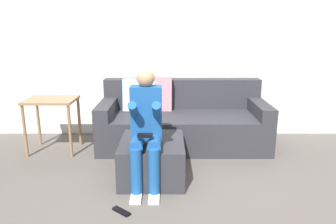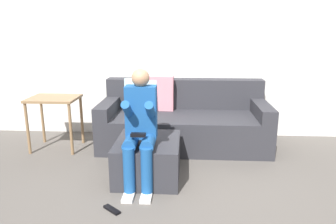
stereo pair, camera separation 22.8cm
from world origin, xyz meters
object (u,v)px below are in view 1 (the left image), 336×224
ottoman (151,159)px  person_seated (144,127)px  remote_near_ottoman (120,211)px  side_table (50,108)px  couch_sectional (180,121)px

ottoman → person_seated: (-0.05, -0.19, 0.41)m
ottoman → remote_near_ottoman: 0.74m
side_table → couch_sectional: bearing=9.3°
ottoman → person_seated: size_ratio=0.65×
side_table → remote_near_ottoman: side_table is taller
side_table → ottoman: bearing=-30.5°
couch_sectional → ottoman: 1.08m
ottoman → person_seated: 0.45m
ottoman → remote_near_ottoman: ottoman is taller
person_seated → side_table: size_ratio=1.70×
side_table → remote_near_ottoman: 1.85m
couch_sectional → person_seated: 1.30m
ottoman → remote_near_ottoman: (-0.23, -0.68, -0.19)m
couch_sectional → remote_near_ottoman: size_ratio=11.75×
ottoman → side_table: 1.52m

